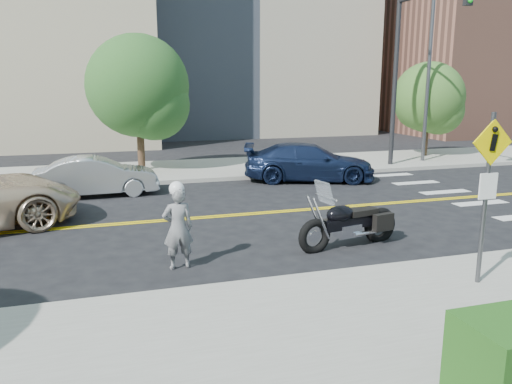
{
  "coord_description": "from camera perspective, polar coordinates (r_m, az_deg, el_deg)",
  "views": [
    {
      "loc": [
        -2.0,
        -13.15,
        3.6
      ],
      "look_at": [
        1.21,
        -2.53,
        1.2
      ],
      "focal_mm": 35.0,
      "sensor_mm": 36.0,
      "label": 1
    }
  ],
  "objects": [
    {
      "name": "parked_car_silver",
      "position": [
        17.18,
        -17.73,
        1.72
      ],
      "size": [
        3.94,
        1.46,
        1.29
      ],
      "primitive_type": "imported",
      "rotation": [
        0.0,
        0.0,
        1.59
      ],
      "color": "#A4A7AB",
      "rests_on": "ground"
    },
    {
      "name": "traffic_light",
      "position": [
        21.85,
        17.07,
        14.5
      ],
      "size": [
        0.28,
        4.5,
        7.0
      ],
      "color": "black",
      "rests_on": "sidewalk_far"
    },
    {
      "name": "tree_far_b",
      "position": [
        25.99,
        19.13,
        10.19
      ],
      "size": [
        3.39,
        3.39,
        4.69
      ],
      "rotation": [
        0.0,
        0.0,
        0.09
      ],
      "color": "#382619",
      "rests_on": "ground"
    },
    {
      "name": "sidewalk_near",
      "position": [
        6.95,
        2.43,
        -18.25
      ],
      "size": [
        60.0,
        5.0,
        0.15
      ],
      "primitive_type": "cube",
      "color": "#9E9B91",
      "rests_on": "ground_plane"
    },
    {
      "name": "ground_plane",
      "position": [
        13.78,
        -7.9,
        -3.06
      ],
      "size": [
        120.0,
        120.0,
        0.0
      ],
      "primitive_type": "plane",
      "color": "black",
      "rests_on": "ground"
    },
    {
      "name": "lamp_post",
      "position": [
        24.14,
        19.13,
        12.86
      ],
      "size": [
        0.16,
        0.16,
        8.0
      ],
      "primitive_type": "cylinder",
      "color": "#4C4C51",
      "rests_on": "sidewalk_far"
    },
    {
      "name": "building_right",
      "position": [
        43.46,
        24.11,
        14.34
      ],
      "size": [
        14.0,
        12.0,
        12.0
      ],
      "primitive_type": "cube",
      "color": "#8C5947",
      "rests_on": "ground_plane"
    },
    {
      "name": "parked_car_blue",
      "position": [
        19.05,
        6.09,
        3.41
      ],
      "size": [
        5.28,
        3.4,
        1.42
      ],
      "primitive_type": "imported",
      "rotation": [
        0.0,
        0.0,
        1.26
      ],
      "color": "#172446",
      "rests_on": "ground"
    },
    {
      "name": "tree_far_a",
      "position": [
        20.89,
        -13.34,
        11.69
      ],
      "size": [
        4.08,
        4.08,
        5.58
      ],
      "rotation": [
        0.0,
        0.0,
        0.28
      ],
      "color": "#382619",
      "rests_on": "ground"
    },
    {
      "name": "motorcycle",
      "position": [
        11.4,
        10.7,
        -2.32
      ],
      "size": [
        2.67,
        1.26,
        1.57
      ],
      "primitive_type": null,
      "rotation": [
        0.0,
        0.0,
        0.19
      ],
      "color": "black",
      "rests_on": "ground"
    },
    {
      "name": "sidewalk_far",
      "position": [
        21.05,
        -11.15,
        2.33
      ],
      "size": [
        60.0,
        5.0,
        0.15
      ],
      "primitive_type": "cube",
      "color": "#9E9B91",
      "rests_on": "ground_plane"
    },
    {
      "name": "motorcyclist",
      "position": [
        9.93,
        -8.91,
        -3.81
      ],
      "size": [
        0.62,
        0.42,
        1.77
      ],
      "rotation": [
        0.0,
        0.0,
        3.18
      ],
      "color": "#BAB9BF",
      "rests_on": "ground"
    },
    {
      "name": "pedestrian_sign",
      "position": [
        9.38,
        24.96,
        0.99
      ],
      "size": [
        0.78,
        0.08,
        3.0
      ],
      "color": "#4C4C51",
      "rests_on": "sidewalk_near"
    }
  ]
}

